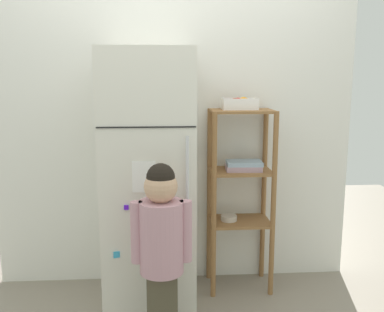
{
  "coord_description": "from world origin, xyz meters",
  "views": [
    {
      "loc": [
        -0.09,
        -2.78,
        1.53
      ],
      "look_at": [
        0.11,
        0.02,
        1.01
      ],
      "focal_mm": 40.35,
      "sensor_mm": 36.0,
      "label": 1
    }
  ],
  "objects_px": {
    "fruit_bin": "(239,104)",
    "pantry_shelf_unit": "(241,183)",
    "child_standing": "(161,237)",
    "refrigerator": "(149,179)"
  },
  "relations": [
    {
      "from": "child_standing",
      "to": "pantry_shelf_unit",
      "type": "bearing_deg",
      "value": 48.83
    },
    {
      "from": "refrigerator",
      "to": "fruit_bin",
      "type": "height_order",
      "value": "refrigerator"
    },
    {
      "from": "refrigerator",
      "to": "pantry_shelf_unit",
      "type": "distance_m",
      "value": 0.66
    },
    {
      "from": "child_standing",
      "to": "pantry_shelf_unit",
      "type": "distance_m",
      "value": 0.86
    },
    {
      "from": "fruit_bin",
      "to": "pantry_shelf_unit",
      "type": "bearing_deg",
      "value": -54.57
    },
    {
      "from": "refrigerator",
      "to": "fruit_bin",
      "type": "xyz_separation_m",
      "value": [
        0.62,
        0.15,
        0.49
      ]
    },
    {
      "from": "pantry_shelf_unit",
      "to": "child_standing",
      "type": "bearing_deg",
      "value": -131.17
    },
    {
      "from": "child_standing",
      "to": "pantry_shelf_unit",
      "type": "relative_size",
      "value": 0.82
    },
    {
      "from": "pantry_shelf_unit",
      "to": "refrigerator",
      "type": "bearing_deg",
      "value": -168.39
    },
    {
      "from": "pantry_shelf_unit",
      "to": "fruit_bin",
      "type": "height_order",
      "value": "fruit_bin"
    }
  ]
}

